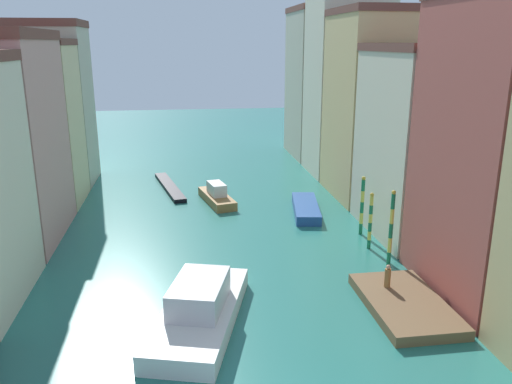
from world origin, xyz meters
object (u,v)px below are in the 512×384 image
Objects in this scene: mooring_pole_1 at (370,220)px; motorboat_1 at (306,208)px; mooring_pole_2 at (362,205)px; gondola_black at (170,187)px; motorboat_0 at (217,196)px; mooring_pole_0 at (391,228)px; waterfront_dock at (405,304)px; vaporetto_white at (200,308)px; person_on_dock at (388,277)px.

motorboat_1 is (-2.58, 8.59, -1.73)m from mooring_pole_1.
gondola_black is at bearing 134.16° from mooring_pole_2.
mooring_pole_0 is at bearing -57.08° from motorboat_0.
mooring_pole_2 reaches higher than waterfront_dock.
mooring_pole_2 is 0.43× the size of gondola_black.
mooring_pole_0 is at bearing -55.43° from gondola_black.
vaporetto_white is at bearing 179.36° from waterfront_dock.
person_on_dock reaches higher than waterfront_dock.
mooring_pole_0 is 0.49× the size of gondola_black.
mooring_pole_0 is 0.50× the size of vaporetto_white.
mooring_pole_0 reaches higher than person_on_dock.
mooring_pole_0 is at bearing 23.45° from vaporetto_white.
motorboat_1 is (-1.44, 17.37, 0.11)m from waterfront_dock.
gondola_black is at bearing 124.57° from mooring_pole_0.
mooring_pole_2 is 21.45m from gondola_black.
motorboat_0 is 0.89× the size of motorboat_1.
waterfront_dock reaches higher than gondola_black.
mooring_pole_1 reaches higher than gondola_black.
gondola_black is 7.05m from motorboat_0.
motorboat_1 is at bearing 60.10° from vaporetto_white.
mooring_pole_1 is at bearing -51.66° from motorboat_0.
vaporetto_white is 1.57× the size of motorboat_0.
vaporetto_white is (-10.94, -1.49, -0.36)m from person_on_dock.
motorboat_0 is at bearing 128.34° from mooring_pole_1.
person_on_dock is at bearing -113.64° from mooring_pole_0.
person_on_dock is at bearing -66.83° from motorboat_0.
person_on_dock is at bearing -86.27° from motorboat_1.
vaporetto_white is 26.90m from gondola_black.
vaporetto_white is (-12.88, -11.51, -1.49)m from mooring_pole_2.
mooring_pole_0 reaches higher than mooring_pole_2.
mooring_pole_2 is (1.52, 11.64, 2.06)m from waterfront_dock.
person_on_dock is 0.13× the size of vaporetto_white.
mooring_pole_2 is at bearing 88.28° from mooring_pole_0.
vaporetto_white is (-12.70, -5.51, -1.79)m from mooring_pole_0.
motorboat_1 is at bearing 94.75° from waterfront_dock.
mooring_pole_0 is 1.25× the size of mooring_pole_1.
motorboat_0 is (-8.50, 19.86, -0.59)m from person_on_dock.
motorboat_0 is 8.53m from motorboat_1.
motorboat_1 is at bearing 106.69° from mooring_pole_1.
vaporetto_white is at bearing -96.52° from motorboat_0.
mooring_pole_2 reaches higher than motorboat_1.
mooring_pole_2 is at bearing 79.05° from person_on_dock.
gondola_black is 1.44× the size of motorboat_1.
mooring_pole_2 is (0.18, 6.01, -0.31)m from mooring_pole_0.
mooring_pole_2 is at bearing -43.31° from motorboat_0.
mooring_pole_0 is 6.02m from mooring_pole_2.
person_on_dock reaches higher than motorboat_0.
person_on_dock is (-0.42, 1.62, 0.93)m from waterfront_dock.
person_on_dock is 15.80m from motorboat_1.
motorboat_1 is at bearing 117.36° from mooring_pole_2.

